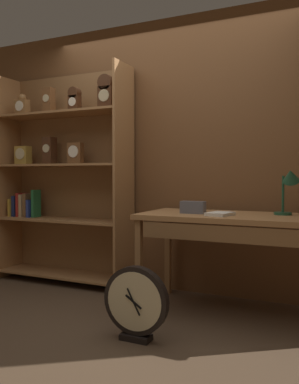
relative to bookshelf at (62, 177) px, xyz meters
The scene contains 8 objects.
ground_plane 1.91m from the bookshelf, 43.34° to the right, with size 10.00×10.00×0.00m, color #4C3826.
back_wood_panel 1.18m from the bookshelf, 10.44° to the left, with size 4.80×0.05×2.60m, color brown.
bookshelf is the anchor object (origin of this frame).
workbench 1.91m from the bookshelf, ahead, with size 1.48×0.71×0.80m.
desk_lamp 2.26m from the bookshelf, ahead, with size 0.19×0.20×0.38m.
toolbox_small 1.58m from the bookshelf, 11.48° to the right, with size 0.20×0.09×0.10m, color #595960.
open_repair_manual 1.84m from the bookshelf, 12.19° to the right, with size 0.16×0.22×0.03m, color silver.
round_clock_large 1.93m from the bookshelf, 37.03° to the right, with size 0.46×0.11×0.50m.
Camera 1 is at (1.47, -2.37, 1.11)m, focal length 38.06 mm.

